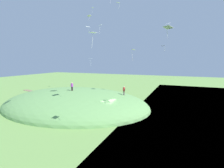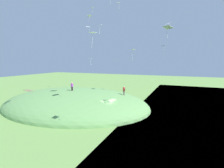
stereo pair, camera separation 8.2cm
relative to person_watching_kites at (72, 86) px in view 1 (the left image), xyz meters
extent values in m
plane|color=#679147|center=(-8.13, 1.66, -4.18)|extent=(160.00, 160.00, 0.00)
ellipsoid|color=#629452|center=(0.35, -1.18, -4.18)|extent=(30.24, 22.98, 6.43)
cube|color=#795D4B|center=(17.41, -8.31, -4.16)|extent=(15.84, 4.96, 0.04)
cube|color=black|center=(0.00, 0.00, -0.60)|extent=(0.28, 0.19, 0.76)
cylinder|color=purple|center=(0.00, 0.00, 0.08)|extent=(0.56, 0.56, 0.60)
sphere|color=beige|center=(0.00, 0.00, 0.50)|extent=(0.23, 0.23, 0.23)
cube|color=#554B49|center=(-9.26, -3.63, -1.39)|extent=(0.27, 0.24, 0.81)
cylinder|color=red|center=(-9.26, -3.63, -0.66)|extent=(0.60, 0.60, 0.64)
sphere|color=beige|center=(-9.26, -3.63, -0.22)|extent=(0.24, 0.24, 0.24)
cube|color=white|center=(2.22, -10.76, 15.52)|extent=(0.95, 1.23, 0.23)
cylinder|color=white|center=(2.21, -10.63, 14.71)|extent=(0.19, 0.17, 1.05)
cube|color=white|center=(-16.31, -7.91, 11.61)|extent=(1.27, 1.23, 0.26)
cylinder|color=white|center=(-16.56, -7.73, 10.79)|extent=(0.16, 0.16, 1.09)
cube|color=white|center=(3.72, -15.17, 18.77)|extent=(0.73, 0.77, 0.07)
cylinder|color=white|center=(3.87, -15.14, 18.01)|extent=(0.15, 0.04, 1.21)
cube|color=silver|center=(1.38, -8.55, 12.49)|extent=(1.09, 1.20, 0.25)
cylinder|color=silver|center=(1.25, -8.80, 11.78)|extent=(0.13, 0.17, 0.93)
cube|color=white|center=(-3.38, -5.53, 11.92)|extent=(0.88, 0.84, 0.19)
cylinder|color=white|center=(-3.35, -5.31, 10.91)|extent=(0.17, 0.19, 1.64)
cube|color=silver|center=(-10.63, -4.81, 6.79)|extent=(0.93, 0.99, 0.19)
cylinder|color=silver|center=(-10.37, -5.09, 5.63)|extent=(0.24, 0.13, 1.89)
cube|color=silver|center=(-16.24, -2.42, 7.09)|extent=(0.47, 0.66, 0.06)
cylinder|color=silver|center=(-16.52, -2.57, 6.51)|extent=(0.11, 0.10, 0.84)
cube|color=white|center=(-17.45, 3.89, 8.79)|extent=(1.40, 1.40, 0.31)
cylinder|color=white|center=(-17.39, 3.79, 7.99)|extent=(0.15, 0.13, 0.99)
cube|color=white|center=(-5.23, -10.95, 17.65)|extent=(0.93, 1.06, 0.15)
cylinder|color=white|center=(-5.36, -11.17, 16.90)|extent=(0.12, 0.11, 1.06)
cube|color=white|center=(4.59, -14.95, 5.36)|extent=(1.05, 0.81, 0.05)
cylinder|color=white|center=(4.49, -14.90, 4.26)|extent=(0.28, 0.06, 1.72)
cube|color=white|center=(-7.51, 4.90, 8.63)|extent=(1.12, 1.28, 0.04)
cylinder|color=white|center=(-7.40, 4.94, 7.41)|extent=(0.14, 0.29, 1.90)
cylinder|color=white|center=(-9.43, 3.14, 13.22)|extent=(0.17, 0.10, 0.91)
cylinder|color=brown|center=(-12.07, -0.05, -3.78)|extent=(0.14, 0.14, 0.80)
camera|label=1|loc=(-19.46, 26.29, 4.71)|focal=26.97mm
camera|label=2|loc=(-19.53, 26.25, 4.71)|focal=26.97mm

